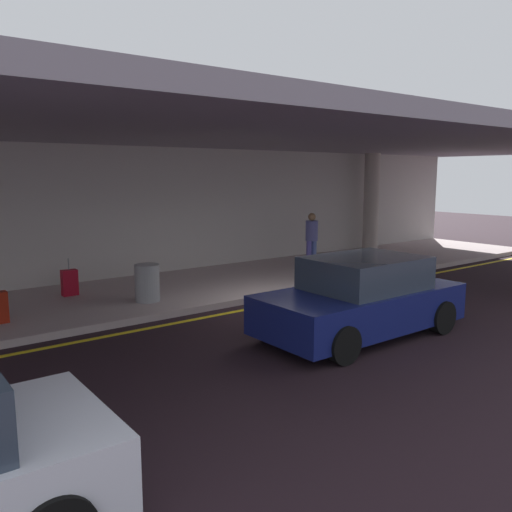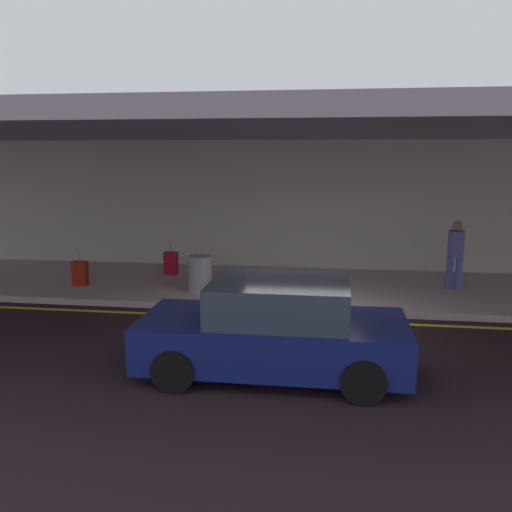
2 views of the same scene
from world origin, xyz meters
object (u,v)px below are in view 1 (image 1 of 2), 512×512
(car_navy, at_px, (362,299))
(trash_bin_steel, at_px, (147,283))
(support_column_left_mid, at_px, (371,202))
(traveler_with_luggage, at_px, (312,236))
(suitcase_upright_secondary, at_px, (70,283))

(car_navy, height_order, trash_bin_steel, car_navy)
(support_column_left_mid, height_order, traveler_with_luggage, support_column_left_mid)
(support_column_left_mid, height_order, trash_bin_steel, support_column_left_mid)
(support_column_left_mid, relative_size, car_navy, 0.89)
(suitcase_upright_secondary, relative_size, trash_bin_steel, 1.06)
(trash_bin_steel, bearing_deg, suitcase_upright_secondary, 126.68)
(support_column_left_mid, distance_m, suitcase_upright_secondary, 11.89)
(car_navy, height_order, suitcase_upright_secondary, car_navy)
(traveler_with_luggage, bearing_deg, support_column_left_mid, 32.39)
(support_column_left_mid, xyz_separation_m, traveler_with_luggage, (-4.44, -1.44, -0.86))
(car_navy, relative_size, trash_bin_steel, 4.82)
(support_column_left_mid, xyz_separation_m, car_navy, (-8.27, -6.88, -1.26))
(traveler_with_luggage, bearing_deg, trash_bin_steel, -155.77)
(suitcase_upright_secondary, distance_m, trash_bin_steel, 2.06)
(car_navy, relative_size, traveler_with_luggage, 2.44)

